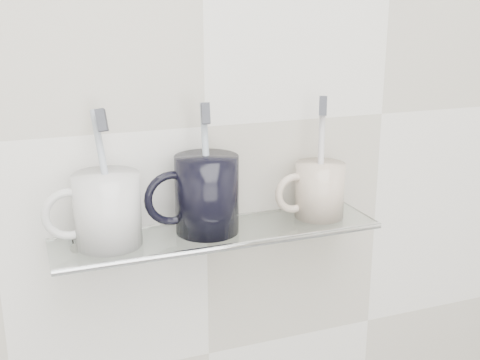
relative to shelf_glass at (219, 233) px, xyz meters
name	(u,v)px	position (x,y,z in m)	size (l,w,h in m)	color
wall_back	(205,127)	(0.00, 0.06, 0.15)	(2.50, 2.50, 0.00)	silver
shelf_glass	(219,233)	(0.00, 0.00, 0.00)	(0.50, 0.12, 0.01)	silver
shelf_rail	(231,247)	(0.00, -0.06, 0.00)	(0.01, 0.01, 0.50)	silver
bracket_left	(75,248)	(-0.21, 0.05, -0.01)	(0.02, 0.02, 0.03)	silver
bracket_right	(326,214)	(0.21, 0.05, -0.01)	(0.02, 0.02, 0.03)	silver
mug_left	(108,210)	(-0.16, 0.00, 0.06)	(0.09, 0.09, 0.11)	silver
mug_left_handle	(69,214)	(-0.22, 0.00, 0.06)	(0.08, 0.08, 0.01)	silver
toothbrush_left	(105,177)	(-0.16, 0.00, 0.10)	(0.01, 0.01, 0.19)	#96A6B8
bristles_left	(102,120)	(-0.16, 0.00, 0.19)	(0.01, 0.02, 0.03)	#3A3C44
mug_center	(207,194)	(-0.02, 0.00, 0.06)	(0.10, 0.10, 0.12)	black
mug_center_handle	(172,198)	(-0.07, 0.00, 0.06)	(0.08, 0.08, 0.01)	black
toothbrush_center	(206,167)	(-0.02, 0.00, 0.10)	(0.01, 0.01, 0.19)	#9AB0C6
bristles_center	(206,114)	(-0.02, 0.00, 0.19)	(0.01, 0.02, 0.03)	#3A3C44
mug_right	(320,190)	(0.17, 0.00, 0.05)	(0.08, 0.08, 0.09)	silver
mug_right_handle	(294,193)	(0.13, 0.00, 0.05)	(0.07, 0.07, 0.01)	silver
toothbrush_right	(321,156)	(0.17, 0.00, 0.10)	(0.01, 0.01, 0.19)	silver
bristles_right	(323,106)	(0.17, 0.00, 0.19)	(0.01, 0.02, 0.03)	#3A3C44
chrome_cap	(332,210)	(0.20, 0.00, 0.01)	(0.04, 0.04, 0.02)	silver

